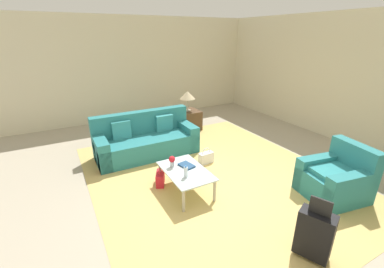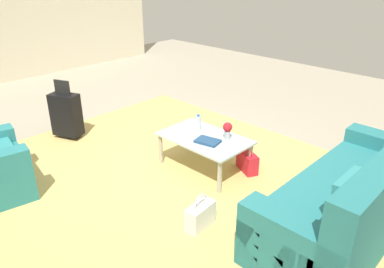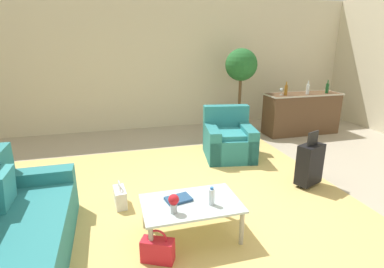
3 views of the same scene
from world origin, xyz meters
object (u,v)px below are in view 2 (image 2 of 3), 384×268
(coffee_table_book, at_px, (208,141))
(handbag_red, at_px, (247,161))
(couch, at_px, (358,202))
(coffee_table, at_px, (205,141))
(water_bottle, at_px, (198,123))
(handbag_white, at_px, (200,215))
(suitcase_black, at_px, (66,114))
(flower_vase, at_px, (227,129))

(coffee_table_book, distance_m, handbag_red, 0.57)
(couch, xyz_separation_m, handbag_red, (1.38, -0.21, -0.19))
(couch, xyz_separation_m, coffee_table, (1.80, 0.10, 0.05))
(water_bottle, bearing_deg, handbag_white, 134.09)
(coffee_table, relative_size, coffee_table_book, 3.87)
(coffee_table_book, distance_m, suitcase_black, 2.21)
(flower_vase, bearing_deg, coffee_table_book, 66.50)
(coffee_table, distance_m, coffee_table_book, 0.16)
(couch, bearing_deg, flower_vase, -1.81)
(coffee_table, height_order, coffee_table_book, coffee_table_book)
(coffee_table_book, height_order, flower_vase, flower_vase)
(suitcase_black, bearing_deg, handbag_red, -157.43)
(coffee_table_book, relative_size, suitcase_black, 0.32)
(couch, distance_m, water_bottle, 2.01)
(coffee_table, bearing_deg, coffee_table_book, 146.31)
(suitcase_black, distance_m, handbag_white, 2.74)
(flower_vase, xyz_separation_m, suitcase_black, (2.22, 0.85, -0.18))
(coffee_table, height_order, flower_vase, flower_vase)
(coffee_table_book, bearing_deg, handbag_white, 115.66)
(water_bottle, distance_m, handbag_red, 0.76)
(couch, height_order, suitcase_black, couch)
(water_bottle, relative_size, handbag_red, 0.57)
(couch, height_order, coffee_table_book, couch)
(couch, relative_size, coffee_table, 2.11)
(flower_vase, bearing_deg, coffee_table, 34.29)
(coffee_table_book, bearing_deg, suitcase_black, 3.94)
(flower_vase, relative_size, handbag_white, 0.57)
(coffee_table, bearing_deg, handbag_white, 130.32)
(coffee_table, distance_m, suitcase_black, 2.12)
(coffee_table, bearing_deg, flower_vase, -145.71)
(couch, bearing_deg, coffee_table, 3.18)
(coffee_table_book, xyz_separation_m, handbag_white, (-0.61, 0.78, -0.30))
(flower_vase, distance_m, suitcase_black, 2.38)
(suitcase_black, bearing_deg, coffee_table_book, -163.70)
(couch, xyz_separation_m, handbag_white, (1.07, 0.96, -0.19))
(coffee_table_book, relative_size, flower_vase, 1.33)
(coffee_table, relative_size, handbag_red, 2.95)
(suitcase_black, relative_size, handbag_red, 2.37)
(water_bottle, xyz_separation_m, flower_vase, (-0.42, -0.05, 0.03))
(coffee_table_book, height_order, suitcase_black, suitcase_black)
(coffee_table, height_order, water_bottle, water_bottle)
(water_bottle, xyz_separation_m, suitcase_black, (1.80, 0.80, -0.15))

